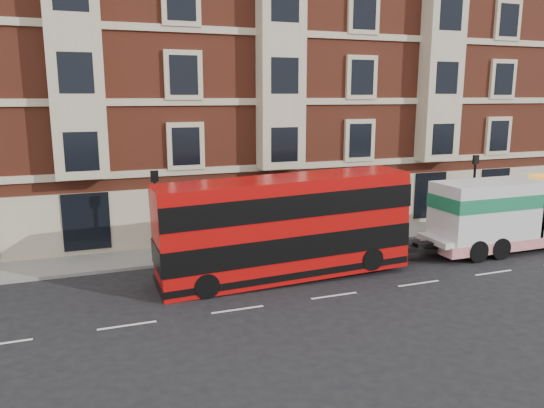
{
  "coord_description": "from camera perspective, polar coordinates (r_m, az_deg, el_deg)",
  "views": [
    {
      "loc": [
        -9.25,
        -17.8,
        7.83
      ],
      "look_at": [
        -1.15,
        4.0,
        3.04
      ],
      "focal_mm": 35.0,
      "sensor_mm": 36.0,
      "label": 1
    }
  ],
  "objects": [
    {
      "name": "ground",
      "position": [
        21.54,
        6.69,
        -9.77
      ],
      "size": [
        120.0,
        120.0,
        0.0
      ],
      "primitive_type": "plane",
      "color": "black",
      "rests_on": "ground"
    },
    {
      "name": "sidewalk",
      "position": [
        28.04,
        -0.29,
        -4.43
      ],
      "size": [
        90.0,
        3.0,
        0.15
      ],
      "primitive_type": "cube",
      "color": "slate",
      "rests_on": "ground"
    },
    {
      "name": "victorian_terrace",
      "position": [
        34.29,
        -3.96,
        15.34
      ],
      "size": [
        45.0,
        12.0,
        20.4
      ],
      "color": "brown",
      "rests_on": "ground"
    },
    {
      "name": "lamp_post_west",
      "position": [
        24.76,
        -12.38,
        -0.66
      ],
      "size": [
        0.35,
        0.15,
        4.35
      ],
      "color": "black",
      "rests_on": "sidewalk"
    },
    {
      "name": "lamp_post_east",
      "position": [
        32.47,
        20.87,
        1.73
      ],
      "size": [
        0.35,
        0.15,
        4.35
      ],
      "color": "black",
      "rests_on": "sidewalk"
    },
    {
      "name": "double_decker_bus",
      "position": [
        22.68,
        1.31,
        -2.36
      ],
      "size": [
        10.94,
        2.51,
        4.43
      ],
      "color": "#B80B0A",
      "rests_on": "ground"
    },
    {
      "name": "tow_truck",
      "position": [
        29.35,
        23.76,
        -0.96
      ],
      "size": [
        8.76,
        2.59,
        3.65
      ],
      "color": "silver",
      "rests_on": "ground"
    }
  ]
}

